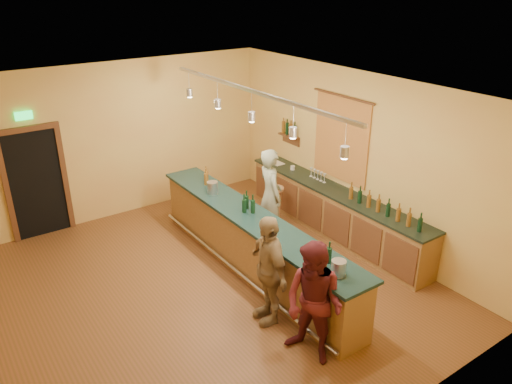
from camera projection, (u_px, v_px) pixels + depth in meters
floor at (207, 287)px, 8.21m from camera, size 7.00×7.00×0.00m
ceiling at (198, 94)px, 6.92m from camera, size 6.50×7.00×0.02m
wall_back at (119, 141)px, 10.19m from camera, size 6.50×0.02×3.20m
wall_front at (377, 319)px, 4.94m from camera, size 6.50×0.02×3.20m
wall_right at (356, 158)px, 9.27m from camera, size 0.02×7.00×3.20m
doorway at (36, 181)px, 9.47m from camera, size 1.15×0.09×2.48m
tapestry at (341, 139)px, 9.46m from camera, size 0.03×1.40×1.60m
bottle_shelf at (289, 131)px, 10.63m from camera, size 0.17×0.55×0.54m
back_counter at (334, 212)px, 9.70m from camera, size 0.60×4.55×1.27m
tasting_bar at (252, 240)px, 8.43m from camera, size 0.74×5.10×1.38m
pendant_track at (252, 101)px, 7.48m from camera, size 0.11×4.60×0.50m
bartender at (270, 195)px, 9.37m from camera, size 0.57×0.74×1.83m
customer_a at (314, 304)px, 6.40m from camera, size 0.85×0.98×1.72m
customer_b at (268, 270)px, 7.14m from camera, size 0.60×1.06×1.70m
bar_stool at (275, 194)px, 10.11m from camera, size 0.38×0.38×0.78m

